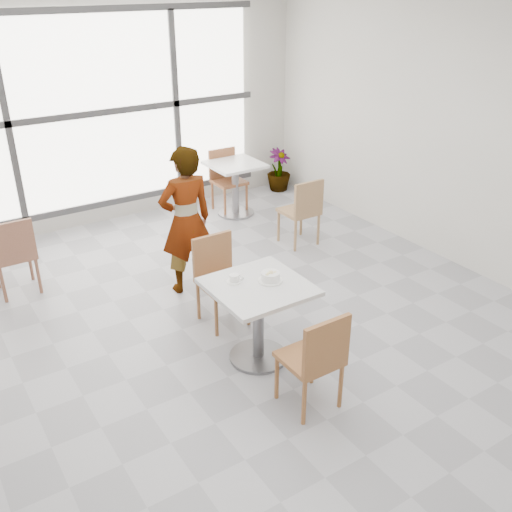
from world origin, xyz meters
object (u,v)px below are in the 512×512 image
bg_chair_right_near (303,208)px  coffee_cup (234,279)px  main_table (258,308)px  oatmeal_bowl (270,277)px  plant_right (279,170)px  chair_far (218,274)px  bg_chair_right_far (226,176)px  bg_chair_left_near (14,252)px  person (186,221)px  bg_table_right (235,181)px  chair_near (317,356)px

bg_chair_right_near → coffee_cup: bearing=38.8°
main_table → oatmeal_bowl: bearing=-0.4°
oatmeal_bowl → plant_right: 4.41m
chair_far → plant_right: size_ratio=1.33×
coffee_cup → bg_chair_right_far: (1.75, 3.15, -0.28)m
bg_chair_left_near → bg_chair_right_near: same height
bg_chair_left_near → bg_chair_right_far: size_ratio=1.00×
chair_far → person: size_ratio=0.55×
person → bg_table_right: bearing=-131.6°
bg_chair_left_near → coffee_cup: bearing=121.8°
bg_chair_left_near → main_table: bearing=122.6°
bg_table_right → bg_chair_right_near: 1.37m
main_table → person: (0.07, 1.48, 0.27)m
bg_table_right → plant_right: bg_table_right is taller
person → bg_chair_right_near: 1.74m
bg_chair_left_near → bg_chair_right_far: same height
oatmeal_bowl → bg_table_right: size_ratio=0.28×
bg_chair_right_near → plant_right: size_ratio=1.33×
bg_table_right → person: bearing=-134.4°
main_table → coffee_cup: coffee_cup is taller
bg_chair_left_near → plant_right: bg_chair_left_near is taller
chair_far → bg_table_right: 2.78m
chair_far → bg_chair_right_near: (1.73, 0.93, 0.00)m
main_table → bg_table_right: size_ratio=1.07×
coffee_cup → plant_right: bearing=50.0°
oatmeal_bowl → person: 1.48m
chair_far → person: bearing=87.8°
bg_table_right → bg_chair_right_far: bg_chair_right_far is taller
bg_table_right → bg_chair_left_near: (-3.12, -0.70, 0.01)m
chair_near → coffee_cup: size_ratio=5.47×
chair_far → main_table: bearing=-93.1°
person → bg_chair_left_near: (-1.58, 0.88, -0.30)m
coffee_cup → bg_chair_left_near: 2.60m
bg_chair_right_near → bg_chair_right_far: 1.61m
main_table → chair_far: (0.04, 0.77, -0.02)m
bg_table_right → bg_chair_right_near: bearing=-83.5°
oatmeal_bowl → coffee_cup: oatmeal_bowl is taller
chair_far → person: person is taller
coffee_cup → person: 1.34m
main_table → person: 1.50m
bg_table_right → plant_right: 1.21m
person → bg_chair_right_near: (1.70, 0.22, -0.30)m
person → bg_chair_right_near: size_ratio=1.83×
main_table → oatmeal_bowl: 0.30m
chair_near → bg_chair_left_near: 3.50m
bg_table_right → coffee_cup: bearing=-121.2°
bg_chair_left_near → plant_right: 4.38m
person → plant_right: (2.64, 2.07, -0.47)m
coffee_cup → bg_table_right: 3.41m
person → plant_right: 3.38m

